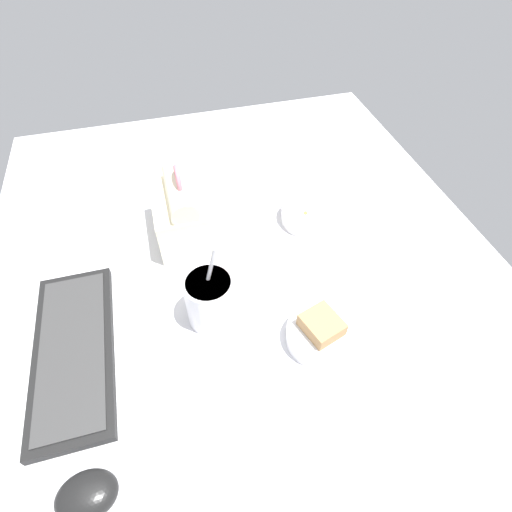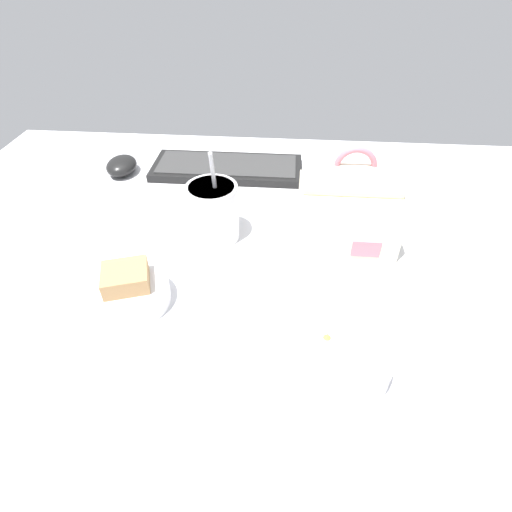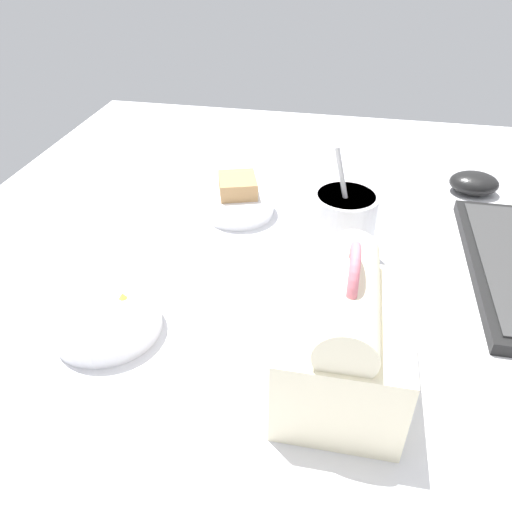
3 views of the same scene
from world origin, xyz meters
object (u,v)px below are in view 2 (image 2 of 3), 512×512
soup_cup (213,211)px  bento_bowl_snacks (339,359)px  lunch_bag (348,208)px  computer_mouse (122,166)px  keyboard (227,168)px  bento_bowl_sandwich (129,291)px

soup_cup → bento_bowl_snacks: 34.80cm
lunch_bag → computer_mouse: bearing=156.6°
keyboard → computer_mouse: bearing=-173.5°
soup_cup → bento_bowl_sandwich: bearing=-119.8°
soup_cup → bento_bowl_sandwich: soup_cup is taller
keyboard → bento_bowl_sandwich: (-9.07, -43.51, 1.48)cm
keyboard → soup_cup: soup_cup is taller
bento_bowl_sandwich → computer_mouse: bento_bowl_sandwich is taller
bento_bowl_snacks → bento_bowl_sandwich: bearing=162.8°
bento_bowl_sandwich → soup_cup: bearing=60.2°
bento_bowl_snacks → computer_mouse: size_ratio=1.54×
soup_cup → bento_bowl_sandwich: 20.89cm
lunch_bag → soup_cup: (-24.08, -1.24, -1.13)cm
keyboard → soup_cup: (1.20, -25.59, 4.64)cm
keyboard → bento_bowl_snacks: bento_bowl_snacks is taller
computer_mouse → soup_cup: bearing=-41.5°
lunch_bag → computer_mouse: lunch_bag is taller
bento_bowl_sandwich → lunch_bag: bearing=29.2°
bento_bowl_snacks → computer_mouse: (-46.69, 50.35, -0.22)cm
soup_cup → bento_bowl_snacks: soup_cup is taller
lunch_bag → bento_bowl_snacks: lunch_bag is taller
keyboard → bento_bowl_sandwich: size_ratio=2.89×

